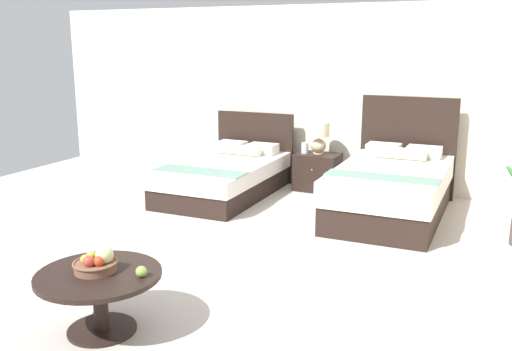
% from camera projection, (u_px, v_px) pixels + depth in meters
% --- Properties ---
extents(ground_plane, '(9.56, 9.80, 0.02)m').
position_uv_depth(ground_plane, '(238.00, 252.00, 5.70)').
color(ground_plane, '#BAB0A7').
extents(wall_back, '(9.56, 0.12, 2.56)m').
position_uv_depth(wall_back, '(335.00, 96.00, 8.13)').
color(wall_back, silver).
rests_on(wall_back, ground).
extents(bed_near_window, '(1.23, 2.13, 1.02)m').
position_uv_depth(bed_near_window, '(226.00, 175.00, 7.74)').
color(bed_near_window, black).
rests_on(bed_near_window, ground).
extents(bed_near_corner, '(1.27, 2.15, 1.35)m').
position_uv_depth(bed_near_corner, '(392.00, 188.00, 6.79)').
color(bed_near_corner, black).
rests_on(bed_near_corner, ground).
extents(nightstand, '(0.60, 0.47, 0.52)m').
position_uv_depth(nightstand, '(317.00, 172.00, 7.98)').
color(nightstand, black).
rests_on(nightstand, ground).
extents(table_lamp, '(0.30, 0.30, 0.45)m').
position_uv_depth(table_lamp, '(319.00, 135.00, 7.88)').
color(table_lamp, tan).
rests_on(table_lamp, nightstand).
extents(vase, '(0.10, 0.10, 0.16)m').
position_uv_depth(vase, '(305.00, 148.00, 7.94)').
color(vase, '#B0C1CE').
rests_on(vase, nightstand).
extents(coffee_table, '(0.89, 0.89, 0.45)m').
position_uv_depth(coffee_table, '(99.00, 287.00, 4.05)').
color(coffee_table, black).
rests_on(coffee_table, ground).
extents(fruit_bowl, '(0.32, 0.32, 0.18)m').
position_uv_depth(fruit_bowl, '(97.00, 262.00, 4.04)').
color(fruit_bowl, brown).
rests_on(fruit_bowl, coffee_table).
extents(loose_apple, '(0.08, 0.08, 0.08)m').
position_uv_depth(loose_apple, '(141.00, 272.00, 3.95)').
color(loose_apple, '#8AB54A').
rests_on(loose_apple, coffee_table).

